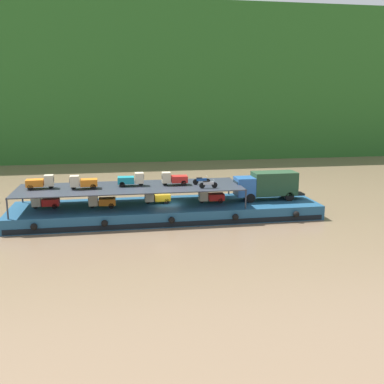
% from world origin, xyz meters
% --- Properties ---
extents(ground_plane, '(400.00, 400.00, 0.00)m').
position_xyz_m(ground_plane, '(0.00, 0.00, 0.00)').
color(ground_plane, '#7F664C').
extents(hillside_far_bank, '(130.73, 32.46, 31.42)m').
position_xyz_m(hillside_far_bank, '(0.00, 56.63, 17.70)').
color(hillside_far_bank, '#286023').
rests_on(hillside_far_bank, ground).
extents(cargo_barge, '(32.35, 8.28, 1.50)m').
position_xyz_m(cargo_barge, '(0.00, -0.02, 0.75)').
color(cargo_barge, navy).
rests_on(cargo_barge, ground).
extents(covered_lorry, '(7.87, 2.32, 3.10)m').
position_xyz_m(covered_lorry, '(11.19, 0.06, 3.19)').
color(covered_lorry, '#285BA3').
rests_on(covered_lorry, cargo_barge).
extents(cargo_rack, '(23.15, 6.96, 2.00)m').
position_xyz_m(cargo_rack, '(-3.80, 0.00, 3.44)').
color(cargo_rack, '#2D333D').
rests_on(cargo_rack, cargo_barge).
extents(mini_truck_lower_stern, '(2.76, 1.24, 1.38)m').
position_xyz_m(mini_truck_lower_stern, '(-12.48, 0.34, 2.19)').
color(mini_truck_lower_stern, red).
rests_on(mini_truck_lower_stern, cargo_barge).
extents(mini_truck_lower_aft, '(2.75, 1.22, 1.38)m').
position_xyz_m(mini_truck_lower_aft, '(-6.78, -0.42, 2.19)').
color(mini_truck_lower_aft, orange).
rests_on(mini_truck_lower_aft, cargo_barge).
extents(mini_truck_lower_mid, '(2.79, 1.29, 1.38)m').
position_xyz_m(mini_truck_lower_mid, '(-1.00, 0.50, 2.19)').
color(mini_truck_lower_mid, gold).
rests_on(mini_truck_lower_mid, cargo_barge).
extents(mini_truck_lower_fore, '(2.74, 1.20, 1.38)m').
position_xyz_m(mini_truck_lower_fore, '(4.75, -0.23, 2.19)').
color(mini_truck_lower_fore, red).
rests_on(mini_truck_lower_fore, cargo_barge).
extents(mini_truck_upper_stern, '(2.79, 1.29, 1.38)m').
position_xyz_m(mini_truck_upper_stern, '(-12.83, 0.62, 4.19)').
color(mini_truck_upper_stern, orange).
rests_on(mini_truck_upper_stern, cargo_rack).
extents(mini_truck_upper_mid, '(2.78, 1.27, 1.38)m').
position_xyz_m(mini_truck_upper_mid, '(-8.54, -0.18, 4.19)').
color(mini_truck_upper_mid, orange).
rests_on(mini_truck_upper_mid, cargo_rack).
extents(mini_truck_upper_fore, '(2.76, 1.24, 1.38)m').
position_xyz_m(mini_truck_upper_fore, '(-3.66, 0.50, 4.19)').
color(mini_truck_upper_fore, teal).
rests_on(mini_truck_upper_fore, cargo_rack).
extents(mini_truck_upper_bow, '(2.78, 1.27, 1.38)m').
position_xyz_m(mini_truck_upper_bow, '(0.84, 0.20, 4.19)').
color(mini_truck_upper_bow, red).
rests_on(mini_truck_upper_bow, cargo_rack).
extents(motorcycle_upper_port, '(1.90, 0.55, 0.87)m').
position_xyz_m(motorcycle_upper_port, '(4.06, -2.09, 3.93)').
color(motorcycle_upper_port, black).
rests_on(motorcycle_upper_port, cargo_rack).
extents(motorcycle_upper_centre, '(1.90, 0.55, 0.87)m').
position_xyz_m(motorcycle_upper_centre, '(3.76, -0.00, 3.93)').
color(motorcycle_upper_centre, black).
rests_on(motorcycle_upper_centre, cargo_rack).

